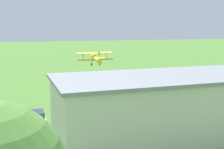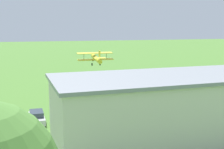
{
  "view_description": "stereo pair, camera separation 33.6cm",
  "coord_description": "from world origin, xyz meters",
  "views": [
    {
      "loc": [
        10.61,
        68.85,
        12.13
      ],
      "look_at": [
        -6.15,
        18.11,
        3.58
      ],
      "focal_mm": 47.14,
      "sensor_mm": 36.0,
      "label": 1
    },
    {
      "loc": [
        10.29,
        68.95,
        12.13
      ],
      "look_at": [
        -6.15,
        18.11,
        3.58
      ],
      "focal_mm": 47.14,
      "sensor_mm": 36.0,
      "label": 2
    }
  ],
  "objects": [
    {
      "name": "ground_plane",
      "position": [
        0.0,
        0.0,
        0.0
      ],
      "size": [
        400.0,
        400.0,
        0.0
      ],
      "primitive_type": "plane",
      "color": "#47752D"
    },
    {
      "name": "biplane",
      "position": [
        -6.71,
        4.56,
        5.31
      ],
      "size": [
        8.42,
        6.66,
        3.73
      ],
      "color": "yellow"
    },
    {
      "name": "person_by_parked_cars",
      "position": [
        4.79,
        27.34,
        0.89
      ],
      "size": [
        0.46,
        0.46,
        1.77
      ],
      "color": "#3F3F47",
      "rests_on": "ground_plane"
    },
    {
      "name": "car_silver",
      "position": [
        8.34,
        31.8,
        0.87
      ],
      "size": [
        2.07,
        4.59,
        1.68
      ],
      "color": "#B7B7BC",
      "rests_on": "ground_plane"
    },
    {
      "name": "hangar",
      "position": [
        -5.29,
        40.98,
        3.54
      ],
      "size": [
        25.4,
        10.92,
        7.06
      ],
      "color": "beige",
      "rests_on": "ground_plane"
    },
    {
      "name": "person_beside_truck",
      "position": [
        -14.33,
        30.17,
        0.86
      ],
      "size": [
        0.43,
        0.43,
        1.71
      ],
      "color": "orange",
      "rests_on": "ground_plane"
    }
  ]
}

